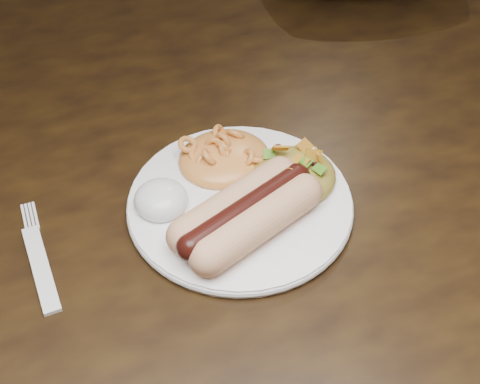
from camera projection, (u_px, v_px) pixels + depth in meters
name	position (u px, v px, depth m)	size (l,w,h in m)	color
table	(123.00, 186.00, 0.79)	(1.60, 0.90, 0.75)	black
plate	(240.00, 203.00, 0.63)	(0.21, 0.21, 0.01)	white
hotdog	(246.00, 213.00, 0.59)	(0.13, 0.11, 0.03)	tan
mac_and_cheese	(224.00, 148.00, 0.65)	(0.09, 0.08, 0.04)	#CC7D3B
sour_cream	(160.00, 194.00, 0.61)	(0.05, 0.05, 0.03)	white
taco_salad	(294.00, 170.00, 0.64)	(0.08, 0.08, 0.04)	#B26625
fork	(41.00, 268.00, 0.59)	(0.02, 0.13, 0.00)	white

